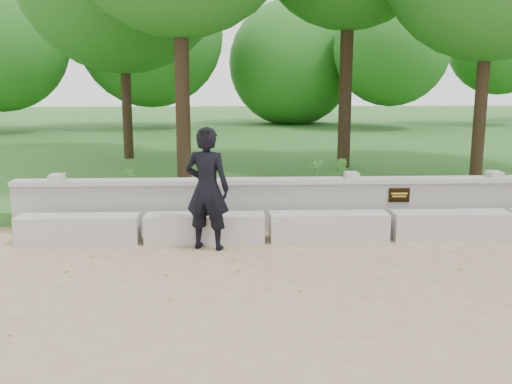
# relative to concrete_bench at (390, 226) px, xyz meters

# --- Properties ---
(ground) EXTENTS (80.00, 80.00, 0.00)m
(ground) POSITION_rel_concrete_bench_xyz_m (-0.00, -1.90, -0.22)
(ground) COLOR tan
(ground) RESTS_ON ground
(lawn) EXTENTS (40.00, 22.00, 0.25)m
(lawn) POSITION_rel_concrete_bench_xyz_m (-0.00, 12.10, -0.10)
(lawn) COLOR #2F5D21
(lawn) RESTS_ON ground
(concrete_bench) EXTENTS (11.90, 0.45, 0.45)m
(concrete_bench) POSITION_rel_concrete_bench_xyz_m (0.00, 0.00, 0.00)
(concrete_bench) COLOR #B8B5AE
(concrete_bench) RESTS_ON ground
(parapet_wall) EXTENTS (12.50, 0.35, 0.90)m
(parapet_wall) POSITION_rel_concrete_bench_xyz_m (0.00, 0.70, 0.24)
(parapet_wall) COLOR #ADAAA3
(parapet_wall) RESTS_ON ground
(man_main) EXTENTS (0.79, 0.72, 1.88)m
(man_main) POSITION_rel_concrete_bench_xyz_m (-2.94, -0.38, 0.72)
(man_main) COLOR black
(man_main) RESTS_ON ground
(shrub_a) EXTENTS (0.34, 0.37, 0.58)m
(shrub_a) POSITION_rel_concrete_bench_xyz_m (-4.64, 2.73, 0.31)
(shrub_a) COLOR #377929
(shrub_a) RESTS_ON lawn
(shrub_b) EXTENTS (0.33, 0.40, 0.68)m
(shrub_b) POSITION_rel_concrete_bench_xyz_m (-0.28, 2.96, 0.36)
(shrub_b) COLOR #377929
(shrub_b) RESTS_ON lawn
(shrub_d) EXTENTS (0.49, 0.50, 0.68)m
(shrub_d) POSITION_rel_concrete_bench_xyz_m (-0.82, 2.90, 0.36)
(shrub_d) COLOR #377929
(shrub_d) RESTS_ON lawn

